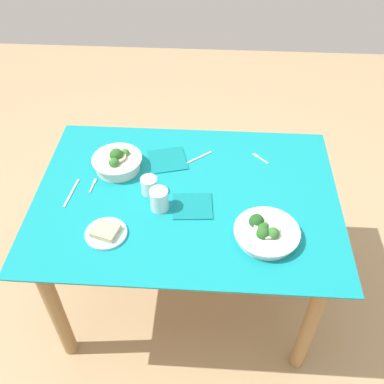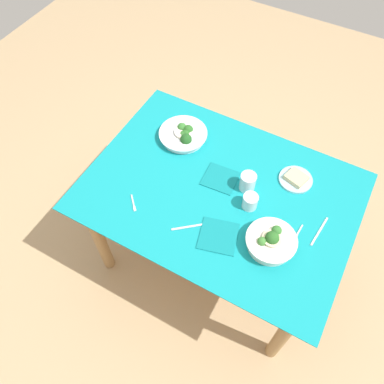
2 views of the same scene
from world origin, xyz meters
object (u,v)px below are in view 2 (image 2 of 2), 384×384
Objects in this scene: broccoli_bowl_near at (271,242)px; bread_side_plate at (296,179)px; table_knife_left at (319,231)px; napkin_folded_upper at (218,236)px; water_glass_side at (250,201)px; broccoli_bowl_far at (184,135)px; table_knife_right at (190,227)px; fork_by_near_bowl at (298,233)px; napkin_folded_lower at (220,179)px; water_glass_center at (248,182)px; fork_by_far_bowl at (133,204)px.

bread_side_plate is (-0.03, 0.42, -0.03)m from broccoli_bowl_near.
table_knife_left is 1.03× the size of napkin_folded_upper.
broccoli_bowl_near is 0.23m from water_glass_side.
napkin_folded_upper is at bearing -104.49° from water_glass_side.
broccoli_bowl_far is 1.52× the size of napkin_folded_upper.
fork_by_near_bowl is at bearing 165.62° from table_knife_right.
table_knife_right is at bearing -129.20° from water_glass_side.
broccoli_bowl_far reaches higher than napkin_folded_lower.
water_glass_center is at bearing 5.77° from napkin_folded_lower.
napkin_folded_lower is (-0.20, 0.08, -0.04)m from water_glass_side.
bread_side_plate is at bearing 67.13° from napkin_folded_upper.
water_glass_center reaches higher than table_knife_left.
fork_by_far_bowl is 0.46× the size of napkin_folded_lower.
napkin_folded_lower is (-0.14, -0.01, -0.05)m from water_glass_center.
fork_by_far_bowl is 0.92m from table_knife_left.
water_glass_side reaches higher than fork_by_near_bowl.
napkin_folded_lower is (-0.47, 0.11, 0.00)m from fork_by_near_bowl.
broccoli_bowl_far is 1.57× the size of napkin_folded_lower.
water_glass_center is at bearing 87.41° from table_knife_left.
water_glass_side is 0.22m from napkin_folded_lower.
broccoli_bowl_near is 0.34m from water_glass_center.
bread_side_plate is 0.85m from fork_by_far_bowl.
water_glass_side is at bearing 101.23° from table_knife_left.
water_glass_side is at bearing -21.89° from napkin_folded_lower.
fork_by_far_bowl is 0.82m from fork_by_near_bowl.
bread_side_plate is 1.73× the size of water_glass_center.
fork_by_near_bowl and table_knife_right have the same top height.
water_glass_center is 0.55× the size of table_knife_right.
napkin_folded_upper is (-0.41, -0.26, 0.00)m from table_knife_left.
fork_by_far_bowl is (-0.52, -0.27, -0.04)m from water_glass_side.
table_knife_right is at bearing -172.21° from napkin_folded_upper.
bread_side_plate is 0.95× the size of table_knife_right.
fork_by_near_bowl is 0.53× the size of napkin_folded_upper.
broccoli_bowl_far is 0.57m from table_knife_right.
napkin_folded_upper is at bearing -53.97° from fork_by_near_bowl.
table_knife_left is at bearing 4.67° from water_glass_side.
napkin_folded_lower is (0.00, 0.33, 0.00)m from table_knife_right.
table_knife_left is (0.09, 0.06, -0.00)m from fork_by_near_bowl.
bread_side_plate is at bearing -163.74° from table_knife_right.
napkin_folded_upper and napkin_folded_lower have the same top height.
water_glass_side reaches higher than bread_side_plate.
fork_by_near_bowl is at bearing -67.51° from bread_side_plate.
water_glass_center reaches higher than napkin_folded_lower.
water_glass_side is at bearing -91.32° from fork_by_near_bowl.
broccoli_bowl_far is 2.89× the size of fork_by_near_bowl.
table_knife_right is (-0.38, -0.09, -0.04)m from broccoli_bowl_near.
napkin_folded_upper is 0.34m from napkin_folded_lower.
water_glass_side is 0.27m from fork_by_near_bowl.
water_glass_side is (-0.17, 0.15, 0.00)m from broccoli_bowl_near.
napkin_folded_upper reaches higher than table_knife_right.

